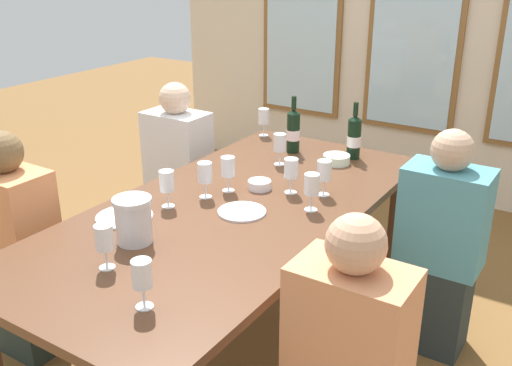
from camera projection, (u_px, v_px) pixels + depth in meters
name	position (u px, v px, depth m)	size (l,w,h in m)	color
ground_plane	(235.00, 341.00, 2.95)	(12.00, 12.00, 0.00)	brown
back_wall_with_windows	(419.00, 5.00, 4.29)	(4.26, 0.10, 2.90)	beige
dining_table	(233.00, 220.00, 2.70)	(1.06, 2.22, 0.74)	brown
white_plate_0	(242.00, 212.00, 2.61)	(0.22, 0.22, 0.01)	white
white_plate_1	(124.00, 217.00, 2.56)	(0.25, 0.25, 0.01)	white
metal_pitcher	(133.00, 220.00, 2.32)	(0.16, 0.16, 0.19)	silver
wine_bottle_0	(293.00, 131.00, 3.35)	(0.08, 0.08, 0.33)	black
wine_bottle_1	(354.00, 137.00, 3.25)	(0.08, 0.08, 0.32)	black
tasting_bowl_0	(336.00, 159.00, 3.20)	(0.15, 0.15, 0.05)	white
tasting_bowl_1	(260.00, 185.00, 2.87)	(0.11, 0.11, 0.04)	white
wine_glass_0	(104.00, 239.00, 2.12)	(0.07, 0.07, 0.17)	white
wine_glass_1	(264.00, 118.00, 3.64)	(0.07, 0.07, 0.17)	white
wine_glass_2	(228.00, 167.00, 2.80)	(0.07, 0.07, 0.17)	white
wine_glass_3	(280.00, 143.00, 3.15)	(0.07, 0.07, 0.17)	white
wine_glass_4	(142.00, 276.00, 1.88)	(0.07, 0.07, 0.17)	white
wine_glass_5	(205.00, 174.00, 2.73)	(0.07, 0.07, 0.17)	white
wine_glass_6	(167.00, 183.00, 2.63)	(0.07, 0.07, 0.17)	white
wine_glass_7	(312.00, 186.00, 2.60)	(0.07, 0.07, 0.17)	white
wine_glass_8	(324.00, 172.00, 2.76)	(0.07, 0.07, 0.17)	white
wine_glass_9	(291.00, 169.00, 2.78)	(0.07, 0.07, 0.17)	white
seated_person_0	(179.00, 176.00, 3.63)	(0.38, 0.24, 1.11)	#223A37
seated_person_1	(440.00, 249.00, 2.74)	(0.38, 0.24, 1.11)	#273030
seated_person_2	(18.00, 252.00, 2.72)	(0.38, 0.24, 1.11)	#25322D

